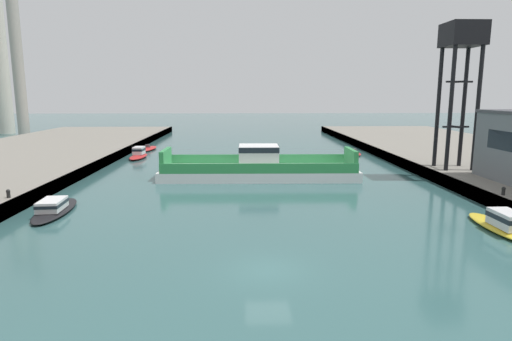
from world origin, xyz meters
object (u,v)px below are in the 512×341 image
object	(u,v)px
moored_boat_mid_left	(148,149)
moored_boat_near_left	(354,153)
chain_ferry	(259,168)
moored_boat_far_left	(504,224)
moored_boat_near_right	(54,208)
smokestack_distant_b	(0,57)
crane_tower	(462,51)
smokestack_distant_a	(17,53)
moored_boat_mid_right	(139,154)

from	to	relation	value
moored_boat_mid_left	moored_boat_near_left	bearing A→B (deg)	-10.16
chain_ferry	moored_boat_far_left	size ratio (longest dim) A/B	2.94
moored_boat_near_right	moored_boat_far_left	world-z (taller)	moored_boat_far_left
chain_ferry	smokestack_distant_b	xyz separation A→B (m)	(-59.82, 58.89, 17.28)
moored_boat_near_right	crane_tower	world-z (taller)	crane_tower
moored_boat_near_right	smokestack_distant_b	world-z (taller)	smokestack_distant_b
moored_boat_far_left	smokestack_distant_a	world-z (taller)	smokestack_distant_a
moored_boat_mid_right	smokestack_distant_b	world-z (taller)	smokestack_distant_b
moored_boat_mid_right	crane_tower	world-z (taller)	crane_tower
moored_boat_near_left	moored_boat_near_right	xyz separation A→B (m)	(-33.32, -33.78, 0.24)
moored_boat_near_right	smokestack_distant_a	xyz separation A→B (m)	(-35.87, 68.11, 18.29)
moored_boat_mid_left	smokestack_distant_a	distance (m)	48.47
moored_boat_near_right	smokestack_distant_a	world-z (taller)	smokestack_distant_a
moored_boat_near_left	smokestack_distant_a	world-z (taller)	smokestack_distant_a
chain_ferry	smokestack_distant_a	size ratio (longest dim) A/B	0.63
moored_boat_mid_left	crane_tower	xyz separation A→B (m)	(40.16, -26.83, 13.83)
chain_ferry	moored_boat_near_left	world-z (taller)	chain_ferry
chain_ferry	moored_boat_near_right	distance (m)	22.62
chain_ferry	smokestack_distant_b	size ratio (longest dim) A/B	0.65
smokestack_distant_a	smokestack_distant_b	world-z (taller)	smokestack_distant_a
smokestack_distant_a	smokestack_distant_b	distance (m)	8.78
moored_boat_near_right	crane_tower	distance (m)	43.46
moored_boat_near_left	moored_boat_mid_right	xyz separation A→B (m)	(-33.68, -3.39, 0.42)
moored_boat_near_right	moored_boat_mid_left	distance (m)	39.95
moored_boat_mid_left	moored_boat_mid_right	xyz separation A→B (m)	(0.66, -9.55, 0.37)
moored_boat_far_left	smokestack_distant_b	xyz separation A→B (m)	(-76.19, 79.49, 17.82)
moored_boat_near_right	crane_tower	xyz separation A→B (m)	(39.13, 13.11, 13.64)
moored_boat_far_left	moored_boat_near_right	bearing A→B (deg)	170.10
moored_boat_near_left	moored_boat_mid_left	world-z (taller)	moored_boat_mid_left
moored_boat_near_left	smokestack_distant_a	size ratio (longest dim) A/B	0.16
moored_boat_mid_right	moored_boat_far_left	size ratio (longest dim) A/B	0.83
chain_ferry	moored_boat_near_left	xyz separation A→B (m)	(16.18, 19.03, -0.90)
chain_ferry	crane_tower	xyz separation A→B (m)	(21.99, -1.64, 12.98)
moored_boat_near_left	crane_tower	size ratio (longest dim) A/B	0.35
moored_boat_far_left	smokestack_distant_a	bearing A→B (deg)	133.17
moored_boat_near_left	moored_boat_far_left	xyz separation A→B (m)	(0.19, -39.63, 0.37)
moored_boat_near_left	smokestack_distant_b	size ratio (longest dim) A/B	0.16
moored_boat_near_left	crane_tower	bearing A→B (deg)	-74.29
chain_ferry	moored_boat_near_right	bearing A→B (deg)	-139.28
chain_ferry	moored_boat_mid_right	world-z (taller)	chain_ferry
moored_boat_mid_left	moored_boat_far_left	distance (m)	57.35
moored_boat_far_left	crane_tower	size ratio (longest dim) A/B	0.48
moored_boat_far_left	moored_boat_mid_right	bearing A→B (deg)	133.07
moored_boat_mid_left	crane_tower	world-z (taller)	crane_tower
crane_tower	smokestack_distant_b	world-z (taller)	smokestack_distant_b
moored_boat_near_right	moored_boat_far_left	size ratio (longest dim) A/B	1.07
moored_boat_mid_left	moored_boat_mid_right	bearing A→B (deg)	-86.03
smokestack_distant_b	smokestack_distant_a	bearing A→B (deg)	-39.08
moored_boat_mid_right	smokestack_distant_b	xyz separation A→B (m)	(-42.32, 43.25, 17.76)
moored_boat_near_left	moored_boat_near_right	distance (m)	47.45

